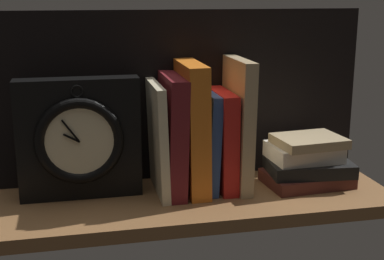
{
  "coord_description": "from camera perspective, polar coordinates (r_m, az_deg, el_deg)",
  "views": [
    {
      "loc": [
        -22.03,
        -96.07,
        38.44
      ],
      "look_at": [
        -0.02,
        3.7,
        12.16
      ],
      "focal_mm": 50.72,
      "sensor_mm": 36.0,
      "label": 1
    }
  ],
  "objects": [
    {
      "name": "book_cream_twain",
      "position": [
        1.05,
        -3.62,
        -0.92
      ],
      "size": [
        2.34,
        15.82,
        21.63
      ],
      "primitive_type": "cube",
      "rotation": [
        0.0,
        -0.03,
        0.0
      ],
      "color": "beige",
      "rests_on": "ground_plane"
    },
    {
      "name": "book_blue_modern",
      "position": [
        1.07,
        1.73,
        -1.17
      ],
      "size": [
        2.82,
        12.5,
        19.5
      ],
      "primitive_type": "cube",
      "rotation": [
        0.0,
        0.04,
        0.0
      ],
      "color": "#2D4C8E",
      "rests_on": "ground_plane"
    },
    {
      "name": "book_stack_side",
      "position": [
        1.13,
        11.98,
        -3.33
      ],
      "size": [
        17.73,
        12.72,
        10.17
      ],
      "color": "#471E19",
      "rests_on": "ground_plane"
    },
    {
      "name": "framed_clock",
      "position": [
        1.04,
        -11.75,
        -0.93
      ],
      "size": [
        22.9,
        6.08,
        22.9
      ],
      "color": "black",
      "rests_on": "ground_plane"
    },
    {
      "name": "book_tan_shortstories",
      "position": [
        1.08,
        4.83,
        0.64
      ],
      "size": [
        2.88,
        15.27,
        25.81
      ],
      "primitive_type": "cube",
      "rotation": [
        0.0,
        0.01,
        0.0
      ],
      "color": "tan",
      "rests_on": "ground_plane"
    },
    {
      "name": "ground_plane",
      "position": [
        1.06,
        0.44,
        -7.51
      ],
      "size": [
        76.32,
        25.63,
        2.5
      ],
      "primitive_type": "cube",
      "color": "brown"
    },
    {
      "name": "back_panel",
      "position": [
        1.12,
        -0.93,
        3.66
      ],
      "size": [
        76.32,
        1.2,
        34.88
      ],
      "primitive_type": "cube",
      "color": "black",
      "rests_on": "ground_plane"
    },
    {
      "name": "book_red_requiem",
      "position": [
        1.08,
        3.21,
        -1.05
      ],
      "size": [
        3.27,
        13.82,
        19.58
      ],
      "primitive_type": "cube",
      "rotation": [
        0.0,
        -0.01,
        0.0
      ],
      "color": "red",
      "rests_on": "ground_plane"
    },
    {
      "name": "book_maroon_dawkins",
      "position": [
        1.05,
        -2.09,
        -0.48
      ],
      "size": [
        4.09,
        15.73,
        23.01
      ],
      "primitive_type": "cube",
      "rotation": [
        0.0,
        0.03,
        0.0
      ],
      "color": "maroon",
      "rests_on": "ground_plane"
    },
    {
      "name": "book_orange_pandolfini",
      "position": [
        1.05,
        0.02,
        0.25
      ],
      "size": [
        4.31,
        15.68,
        25.34
      ],
      "primitive_type": "cube",
      "rotation": [
        0.0,
        -0.02,
        0.0
      ],
      "color": "orange",
      "rests_on": "ground_plane"
    }
  ]
}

